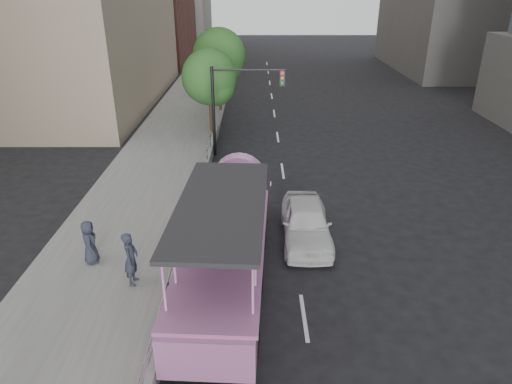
{
  "coord_description": "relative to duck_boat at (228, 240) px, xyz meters",
  "views": [
    {
      "loc": [
        -0.51,
        -13.16,
        9.43
      ],
      "look_at": [
        -0.48,
        2.38,
        2.25
      ],
      "focal_mm": 32.0,
      "sensor_mm": 36.0,
      "label": 1
    }
  ],
  "objects": [
    {
      "name": "sidewalk",
      "position": [
        -4.29,
        9.52,
        -1.12
      ],
      "size": [
        5.5,
        80.0,
        0.3
      ],
      "primitive_type": "cube",
      "color": "#9A9995",
      "rests_on": "ground"
    },
    {
      "name": "guardrail",
      "position": [
        -1.66,
        1.52,
        -0.13
      ],
      "size": [
        0.07,
        22.0,
        0.71
      ],
      "color": "silver",
      "rests_on": "kerb_wall"
    },
    {
      "name": "pedestrian_far",
      "position": [
        -4.89,
        0.18,
        -0.16
      ],
      "size": [
        0.75,
        0.92,
        1.62
      ],
      "primitive_type": "imported",
      "rotation": [
        0.0,
        0.0,
        1.9
      ],
      "color": "#2B3140",
      "rests_on": "sidewalk"
    },
    {
      "name": "ground",
      "position": [
        1.46,
        -0.48,
        -1.27
      ],
      "size": [
        160.0,
        160.0,
        0.0
      ],
      "primitive_type": "plane",
      "color": "black"
    },
    {
      "name": "car",
      "position": [
        2.96,
        2.2,
        -0.48
      ],
      "size": [
        1.93,
        4.66,
        1.58
      ],
      "primitive_type": "imported",
      "rotation": [
        0.0,
        0.0,
        -0.01
      ],
      "color": "white",
      "rests_on": "ground"
    },
    {
      "name": "kerb_wall",
      "position": [
        -1.66,
        1.52,
        -0.79
      ],
      "size": [
        0.24,
        30.0,
        0.36
      ],
      "primitive_type": "cube",
      "color": "#9A9A95",
      "rests_on": "sidewalk"
    },
    {
      "name": "parking_sign",
      "position": [
        -1.2,
        2.52,
        0.39
      ],
      "size": [
        0.19,
        0.57,
        2.63
      ],
      "color": "black",
      "rests_on": "ground"
    },
    {
      "name": "street_tree_far",
      "position": [
        -1.65,
        21.45,
        3.04
      ],
      "size": [
        3.97,
        3.97,
        6.45
      ],
      "color": "#342318",
      "rests_on": "ground"
    },
    {
      "name": "traffic_signal",
      "position": [
        -0.25,
        12.02,
        2.23
      ],
      "size": [
        4.2,
        0.32,
        5.2
      ],
      "color": "black",
      "rests_on": "ground"
    },
    {
      "name": "duck_boat",
      "position": [
        0.0,
        0.0,
        0.0
      ],
      "size": [
        3.04,
        10.43,
        3.42
      ],
      "color": "black",
      "rests_on": "ground"
    },
    {
      "name": "street_tree_near",
      "position": [
        -1.85,
        15.45,
        2.55
      ],
      "size": [
        3.52,
        3.52,
        5.72
      ],
      "color": "#342318",
      "rests_on": "ground"
    },
    {
      "name": "pedestrian_near",
      "position": [
        -3.1,
        -1.09,
        -0.03
      ],
      "size": [
        0.46,
        0.69,
        1.89
      ],
      "primitive_type": "imported",
      "rotation": [
        0.0,
        0.0,
        1.56
      ],
      "color": "#2B3140",
      "rests_on": "sidewalk"
    }
  ]
}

